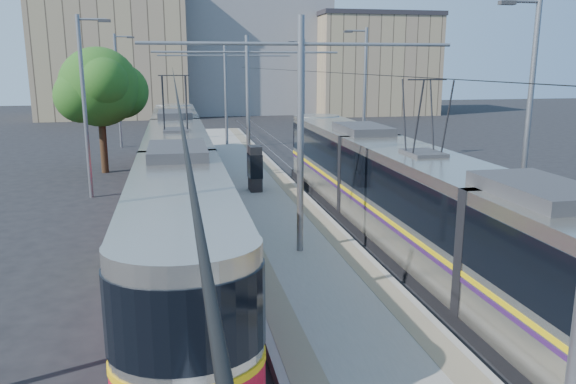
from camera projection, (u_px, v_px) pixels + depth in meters
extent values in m
cube|color=gray|center=(258.00, 192.00, 26.04)|extent=(4.00, 50.00, 0.30)
cube|color=gray|center=(226.00, 190.00, 25.73)|extent=(0.70, 50.00, 0.01)
cube|color=gray|center=(288.00, 187.00, 26.29)|extent=(0.70, 50.00, 0.01)
cube|color=gray|center=(163.00, 199.00, 25.24)|extent=(0.07, 70.00, 0.03)
cube|color=gray|center=(195.00, 197.00, 25.51)|extent=(0.07, 70.00, 0.03)
cube|color=gray|center=(318.00, 192.00, 26.63)|extent=(0.07, 70.00, 0.03)
cube|color=gray|center=(347.00, 190.00, 26.91)|extent=(0.07, 70.00, 0.03)
cube|color=black|center=(179.00, 206.00, 23.25)|extent=(2.30, 31.24, 0.40)
cube|color=#AAA49C|center=(178.00, 167.00, 22.88)|extent=(2.40, 29.64, 2.90)
cube|color=black|center=(177.00, 155.00, 22.77)|extent=(2.43, 29.64, 1.30)
cube|color=#DBA60B|center=(178.00, 176.00, 22.97)|extent=(2.43, 29.64, 0.12)
cube|color=red|center=(179.00, 188.00, 23.08)|extent=(2.42, 29.64, 1.10)
cube|color=#2D2D30|center=(176.00, 127.00, 22.52)|extent=(1.68, 3.00, 0.30)
cube|color=black|center=(418.00, 253.00, 17.44)|extent=(2.30, 27.36, 0.40)
cube|color=#A5A298|center=(421.00, 202.00, 17.07)|extent=(2.40, 25.76, 2.90)
cube|color=black|center=(422.00, 186.00, 16.96)|extent=(2.43, 25.76, 1.30)
cube|color=gold|center=(420.00, 214.00, 17.16)|extent=(2.43, 25.76, 0.12)
cube|color=#301446|center=(420.00, 219.00, 17.19)|extent=(2.43, 25.76, 0.10)
cube|color=#2D2D30|center=(423.00, 150.00, 16.71)|extent=(1.68, 3.00, 0.30)
cylinder|color=slate|center=(300.00, 138.00, 16.63)|extent=(0.20, 0.20, 7.00)
cylinder|color=slate|center=(301.00, 44.00, 16.02)|extent=(9.20, 0.10, 0.10)
cylinder|color=slate|center=(248.00, 108.00, 28.09)|extent=(0.20, 0.20, 7.00)
cylinder|color=slate|center=(247.00, 52.00, 27.49)|extent=(9.20, 0.10, 0.10)
cylinder|color=slate|center=(226.00, 95.00, 39.55)|extent=(0.20, 0.20, 7.00)
cylinder|color=slate|center=(225.00, 56.00, 38.95)|extent=(9.20, 0.10, 0.10)
cylinder|color=black|center=(173.00, 73.00, 24.14)|extent=(0.02, 70.00, 0.02)
cylinder|color=black|center=(334.00, 73.00, 25.53)|extent=(0.02, 70.00, 0.02)
cylinder|color=slate|center=(85.00, 109.00, 24.69)|extent=(0.18, 0.18, 8.00)
cube|color=#2D2D30|center=(104.00, 21.00, 24.06)|extent=(0.50, 0.22, 0.12)
cylinder|color=slate|center=(118.00, 92.00, 39.97)|extent=(0.18, 0.18, 8.00)
cube|color=#2D2D30|center=(131.00, 37.00, 39.34)|extent=(0.50, 0.22, 0.12)
cylinder|color=slate|center=(528.00, 126.00, 18.03)|extent=(0.18, 0.18, 8.00)
cube|color=#2D2D30|center=(507.00, 3.00, 16.98)|extent=(0.50, 0.22, 0.12)
cylinder|color=slate|center=(364.00, 97.00, 33.32)|extent=(0.18, 0.18, 8.00)
cube|color=#2D2D30|center=(348.00, 32.00, 32.27)|extent=(0.50, 0.22, 0.12)
cylinder|color=slate|center=(304.00, 87.00, 48.60)|extent=(0.18, 0.18, 8.00)
cube|color=#2D2D30|center=(291.00, 42.00, 47.55)|extent=(0.50, 0.22, 0.12)
cube|color=black|center=(255.00, 168.00, 25.36)|extent=(0.55, 0.90, 2.05)
cube|color=black|center=(255.00, 165.00, 25.33)|extent=(0.59, 0.94, 1.07)
cylinder|color=#382314|center=(104.00, 147.00, 31.10)|extent=(0.39, 0.39, 2.85)
sphere|color=#134514|center=(99.00, 87.00, 30.36)|extent=(4.27, 4.27, 4.27)
sphere|color=#134514|center=(121.00, 91.00, 31.31)|extent=(3.02, 3.02, 3.02)
cube|color=gray|center=(114.00, 53.00, 63.62)|extent=(16.00, 12.00, 14.36)
cube|color=slate|center=(249.00, 53.00, 70.52)|extent=(18.00, 14.00, 14.46)
cube|color=gray|center=(371.00, 66.00, 67.85)|extent=(14.00, 10.00, 11.26)
cube|color=#262328|center=(373.00, 16.00, 66.54)|extent=(14.28, 10.20, 0.50)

